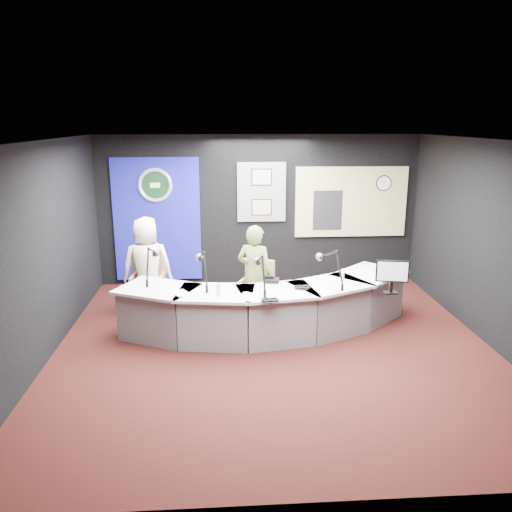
{
  "coord_description": "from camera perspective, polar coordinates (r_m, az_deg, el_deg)",
  "views": [
    {
      "loc": [
        -0.7,
        -6.52,
        3.05
      ],
      "look_at": [
        -0.2,
        0.8,
        1.1
      ],
      "focal_mm": 36.0,
      "sensor_mm": 36.0,
      "label": 1
    }
  ],
  "objects": [
    {
      "name": "wall_clock",
      "position": [
        10.0,
        14.01,
        7.85
      ],
      "size": [
        0.28,
        0.01,
        0.28
      ],
      "primitive_type": "cylinder",
      "rotation": [
        1.57,
        0.0,
        0.0
      ],
      "color": "white",
      "rests_on": "booth_window_frame"
    },
    {
      "name": "ceiling",
      "position": [
        6.56,
        2.27,
        12.69
      ],
      "size": [
        6.0,
        6.0,
        0.02
      ],
      "primitive_type": "cube",
      "color": "silver",
      "rests_on": "ground"
    },
    {
      "name": "person_woman",
      "position": [
        7.81,
        -0.14,
        -2.09
      ],
      "size": [
        0.67,
        0.58,
        1.54
      ],
      "primitive_type": "imported",
      "rotation": [
        0.0,
        0.0,
        2.69
      ],
      "color": "#626D39",
      "rests_on": "ground"
    },
    {
      "name": "headphones_near",
      "position": [
        7.27,
        5.16,
        -3.48
      ],
      "size": [
        0.22,
        0.22,
        0.04
      ],
      "primitive_type": "torus",
      "color": "black",
      "rests_on": "broadcast_desk"
    },
    {
      "name": "framed_photo_upper",
      "position": [
        9.54,
        0.64,
        8.75
      ],
      "size": [
        0.34,
        0.02,
        0.27
      ],
      "primitive_type": "cube",
      "color": "gray",
      "rests_on": "pinboard"
    },
    {
      "name": "boom_mic_c",
      "position": [
        7.08,
        0.52,
        -1.53
      ],
      "size": [
        0.19,
        0.74,
        0.6
      ],
      "primitive_type": null,
      "color": "black",
      "rests_on": "broadcast_desk"
    },
    {
      "name": "headphones_far",
      "position": [
        6.75,
        1.55,
        -4.89
      ],
      "size": [
        0.23,
        0.23,
        0.04
      ],
      "primitive_type": "torus",
      "color": "black",
      "rests_on": "broadcast_desk"
    },
    {
      "name": "booth_glow",
      "position": [
        9.9,
        10.53,
        5.93
      ],
      "size": [
        2.0,
        0.02,
        1.2
      ],
      "primitive_type": "cube",
      "color": "#E1B68E",
      "rests_on": "booth_window_frame"
    },
    {
      "name": "paper_stack",
      "position": [
        7.13,
        -8.34,
        -4.07
      ],
      "size": [
        0.29,
        0.32,
        0.0
      ],
      "primitive_type": "cube",
      "rotation": [
        0.0,
        0.0,
        0.52
      ],
      "color": "white",
      "rests_on": "broadcast_desk"
    },
    {
      "name": "wall_left",
      "position": [
        7.11,
        -22.66,
        0.29
      ],
      "size": [
        0.02,
        6.0,
        2.8
      ],
      "primitive_type": "cube",
      "color": "black",
      "rests_on": "ground"
    },
    {
      "name": "draped_jacket",
      "position": [
        8.65,
        -11.99,
        -1.76
      ],
      "size": [
        0.51,
        0.15,
        0.7
      ],
      "primitive_type": "cube",
      "rotation": [
        0.0,
        0.0,
        -0.09
      ],
      "color": "#686457",
      "rests_on": "armchair_left"
    },
    {
      "name": "person_man",
      "position": [
        8.36,
        -11.99,
        -1.09
      ],
      "size": [
        0.83,
        0.59,
        1.59
      ],
      "primitive_type": "imported",
      "rotation": [
        0.0,
        0.0,
        3.25
      ],
      "color": "beige",
      "rests_on": "ground"
    },
    {
      "name": "armchair_right",
      "position": [
        7.9,
        -0.13,
        -4.21
      ],
      "size": [
        0.69,
        0.69,
        0.93
      ],
      "primitive_type": null,
      "rotation": [
        0.0,
        0.0,
        -0.43
      ],
      "color": "#AA794E",
      "rests_on": "ground"
    },
    {
      "name": "wall_back",
      "position": [
        9.69,
        0.3,
        5.08
      ],
      "size": [
        6.0,
        0.02,
        2.8
      ],
      "primitive_type": "cube",
      "color": "black",
      "rests_on": "ground"
    },
    {
      "name": "equipment_rack",
      "position": [
        9.81,
        7.95,
        5.06
      ],
      "size": [
        0.55,
        0.02,
        0.75
      ],
      "primitive_type": "cube",
      "color": "black",
      "rests_on": "booth_window_frame"
    },
    {
      "name": "computer_monitor",
      "position": [
        7.19,
        14.87,
        -1.62
      ],
      "size": [
        0.42,
        0.11,
        0.29
      ],
      "primitive_type": "cube",
      "rotation": [
        0.0,
        0.0,
        -0.2
      ],
      "color": "black",
      "rests_on": "broadcast_desk"
    },
    {
      "name": "framed_photo_lower",
      "position": [
        9.62,
        0.63,
        5.43
      ],
      "size": [
        0.34,
        0.02,
        0.27
      ],
      "primitive_type": "cube",
      "color": "gray",
      "rests_on": "pinboard"
    },
    {
      "name": "armchair_left",
      "position": [
        8.46,
        -11.87,
        -3.32
      ],
      "size": [
        0.56,
        0.56,
        0.91
      ],
      "primitive_type": null,
      "rotation": [
        0.0,
        0.0,
        -0.09
      ],
      "color": "#AA794E",
      "rests_on": "ground"
    },
    {
      "name": "booth_window_frame",
      "position": [
        9.91,
        10.51,
        5.94
      ],
      "size": [
        2.12,
        0.06,
        1.32
      ],
      "primitive_type": "cube",
      "color": "tan",
      "rests_on": "wall_back"
    },
    {
      "name": "wall_right",
      "position": [
        7.67,
        25.03,
        1.05
      ],
      "size": [
        0.02,
        6.0,
        2.8
      ],
      "primitive_type": "cube",
      "color": "black",
      "rests_on": "ground"
    },
    {
      "name": "water_bottles",
      "position": [
        7.28,
        5.16,
        -2.84
      ],
      "size": [
        2.42,
        0.6,
        0.18
      ],
      "primitive_type": null,
      "color": "silver",
      "rests_on": "broadcast_desk"
    },
    {
      "name": "boom_mic_a",
      "position": [
        7.67,
        -11.55,
        -0.54
      ],
      "size": [
        0.19,
        0.74,
        0.6
      ],
      "primitive_type": null,
      "color": "black",
      "rests_on": "broadcast_desk"
    },
    {
      "name": "backdrop_panel",
      "position": [
        9.73,
        -10.94,
        3.96
      ],
      "size": [
        1.6,
        0.05,
        2.3
      ],
      "primitive_type": "cube",
      "color": "navy",
      "rests_on": "wall_back"
    },
    {
      "name": "boom_mic_d",
      "position": [
        7.4,
        8.31,
        -0.95
      ],
      "size": [
        0.34,
        0.7,
        0.6
      ],
      "primitive_type": null,
      "color": "black",
      "rests_on": "broadcast_desk"
    },
    {
      "name": "seal_center",
      "position": [
        9.6,
        -11.15,
        7.73
      ],
      "size": [
        0.48,
        0.01,
        0.48
      ],
      "primitive_type": "cylinder",
      "rotation": [
        1.57,
        0.0,
        0.0
      ],
      "color": "black",
      "rests_on": "backdrop_panel"
    },
    {
      "name": "notepad",
      "position": [
        6.92,
        -1.0,
        -4.53
      ],
      "size": [
        0.35,
        0.39,
        0.0
      ],
      "primitive_type": "cube",
      "rotation": [
        0.0,
        0.0,
        -0.49
      ],
      "color": "white",
      "rests_on": "broadcast_desk"
    },
    {
      "name": "ground",
      "position": [
        7.23,
        2.04,
        -10.07
      ],
      "size": [
        6.0,
        6.0,
        0.0
      ],
      "primitive_type": "plane",
      "color": "black",
      "rests_on": "ground"
    },
    {
      "name": "pinboard",
      "position": [
        9.61,
        0.62,
        7.11
      ],
      "size": [
        0.9,
        0.04,
        1.1
      ],
      "primitive_type": "cube",
      "color": "slate",
      "rests_on": "wall_back"
    },
    {
      "name": "boom_mic_b",
      "position": [
        7.31,
        -5.93,
        -1.08
      ],
      "size": [
        0.24,
        0.73,
        0.6
      ],
      "primitive_type": null,
      "color": "black",
      "rests_on": "broadcast_desk"
    },
    {
      "name": "broadcast_desk",
      "position": [
        7.59,
        1.26,
        -5.76
      ],
      "size": [
        4.5,
        1.9,
        0.75
      ],
      "primitive_type": null,
      "color": "silver",
      "rests_on": "ground"
    },
    {
      "name": "desk_phone",
      "position": [
        7.52,
        1.76,
        -2.74
      ],
      "size": [
        0.24,
        0.2,
        0.05
      ],
      "primitive_type": "cube",
      "rotation": [
        0.0,
        0.0,
        -0.15
      ],
      "color": "black",
      "rests_on": "broadcast_desk"
    },
    {
      "name": "agency_seal",
      "position": [
        9.6,
        -11.16,
        7.73
      ],
      "size": [
        0.63,
        0.07,
        0.63
      ],
      "primitive_type": "torus",
      "rotation": [
        1.57,
        0.0,
        0.0
      ],
      "color": "silver",
      "rests_on": "backdrop_panel"
    },
    {
      "name": "wall_front",
      "position": [
        3.95,
        6.73,
        -9.94
      ],
      "size": [
        6.0,
        0.02,
        2.8
      ],
      "primitive_type": "cube",
      "color": "black",
      "rests_on": "ground"
    }
  ]
}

